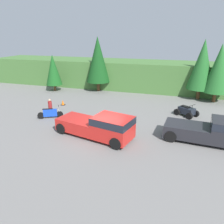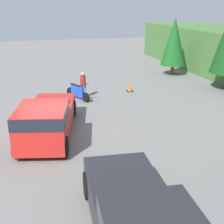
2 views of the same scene
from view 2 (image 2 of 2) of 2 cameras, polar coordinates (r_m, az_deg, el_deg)
The scene contains 6 objects.
ground_plane at distance 14.11m, azimuth -11.00°, elevation -5.06°, with size 80.00×80.00×0.00m, color slate.
tree_left at distance 26.59m, azimuth 11.29°, elevation 12.50°, with size 2.06×2.06×4.67m.
pickup_truck_red at distance 13.96m, azimuth -11.83°, elevation -1.16°, with size 6.11×3.30×1.79m.
dirt_bike at distance 19.66m, azimuth -6.31°, elevation 3.63°, with size 2.04×1.16×1.12m.
rider_person at distance 19.81m, azimuth -5.31°, elevation 5.11°, with size 0.46×0.46×1.67m.
traffic_cone at distance 21.40m, azimuth 3.29°, elevation 4.43°, with size 0.42×0.42×0.55m.
Camera 2 is at (12.86, -0.84, 5.74)m, focal length 50.00 mm.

